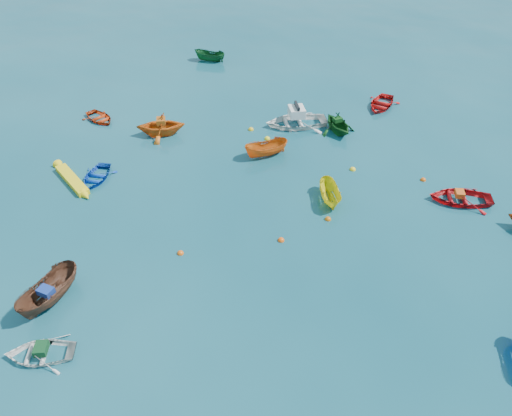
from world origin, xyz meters
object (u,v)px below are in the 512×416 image
Objects in this scene: dinghy_blue_sw at (97,179)px; dinghy_white_near at (41,355)px; motorboat_white at (296,125)px; kayak_yellow at (73,182)px.

dinghy_white_near is at bearing -76.68° from dinghy_blue_sw.
motorboat_white is at bearing 144.83° from dinghy_white_near.
motorboat_white reaches higher than kayak_yellow.
kayak_yellow is 1.00× the size of motorboat_white.
dinghy_blue_sw is at bearing -70.65° from motorboat_white.
motorboat_white is (5.16, 12.58, 0.00)m from dinghy_blue_sw.
kayak_yellow is (-0.80, -1.06, 0.00)m from dinghy_blue_sw.
motorboat_white is at bearing -11.79° from kayak_yellow.
dinghy_white_near is at bearing -39.88° from motorboat_white.
motorboat_white reaches higher than dinghy_white_near.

